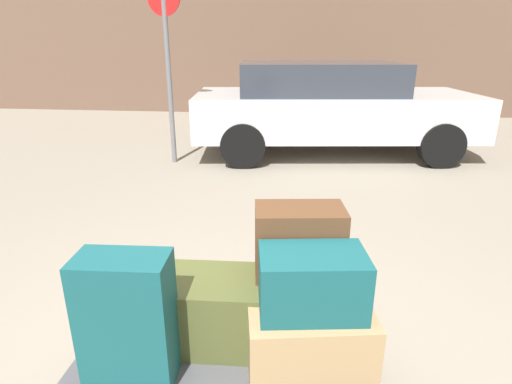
% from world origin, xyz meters
% --- Properties ---
extents(luggage_cart, '(1.36, 0.77, 0.34)m').
position_xyz_m(luggage_cart, '(0.00, 0.00, 0.27)').
color(luggage_cart, '#4C4C51').
rests_on(luggage_cart, ground_plane).
extents(duffel_bag_tan_stacked_top, '(0.57, 0.44, 0.32)m').
position_xyz_m(duffel_bag_tan_stacked_top, '(0.38, -0.11, 0.50)').
color(duffel_bag_tan_stacked_top, '#9E7F56').
rests_on(duffel_bag_tan_stacked_top, luggage_cart).
extents(suitcase_teal_center, '(0.39, 0.23, 0.58)m').
position_xyz_m(suitcase_teal_center, '(-0.37, -0.23, 0.63)').
color(suitcase_teal_center, '#144C51').
rests_on(suitcase_teal_center, luggage_cart).
extents(duffel_bag_olive_rear_left, '(0.55, 0.37, 0.34)m').
position_xyz_m(duffel_bag_olive_rear_left, '(-0.09, 0.04, 0.51)').
color(duffel_bag_olive_rear_left, '#4C5128').
rests_on(duffel_bag_olive_rear_left, luggage_cart).
extents(suitcase_brown_front_left, '(0.43, 0.28, 0.67)m').
position_xyz_m(suitcase_brown_front_left, '(0.32, 0.14, 0.67)').
color(suitcase_brown_front_left, '#51331E').
rests_on(suitcase_brown_front_left, luggage_cart).
extents(duffel_bag_teal_topmost_pile, '(0.46, 0.33, 0.26)m').
position_xyz_m(duffel_bag_teal_topmost_pile, '(0.38, -0.11, 0.79)').
color(duffel_bag_teal_topmost_pile, '#144C51').
rests_on(duffel_bag_teal_topmost_pile, duffel_bag_tan_stacked_top).
extents(parked_car, '(4.48, 2.31, 1.42)m').
position_xyz_m(parked_car, '(0.72, 5.14, 0.76)').
color(parked_car, silver).
rests_on(parked_car, ground_plane).
extents(bollard_kerb_near, '(0.20, 0.20, 0.72)m').
position_xyz_m(bollard_kerb_near, '(2.00, 6.49, 0.36)').
color(bollard_kerb_near, '#72665B').
rests_on(bollard_kerb_near, ground_plane).
extents(bollard_kerb_mid, '(0.20, 0.20, 0.72)m').
position_xyz_m(bollard_kerb_mid, '(3.48, 6.49, 0.36)').
color(bollard_kerb_mid, '#72665B').
rests_on(bollard_kerb_mid, ground_plane).
extents(no_parking_sign, '(0.49, 0.13, 2.53)m').
position_xyz_m(no_parking_sign, '(-1.59, 4.30, 1.56)').
color(no_parking_sign, slate).
rests_on(no_parking_sign, ground_plane).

